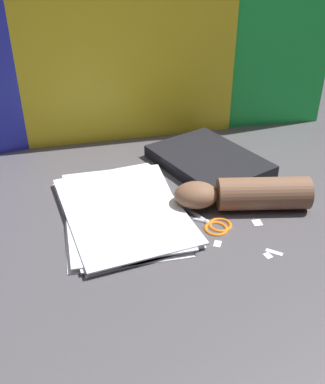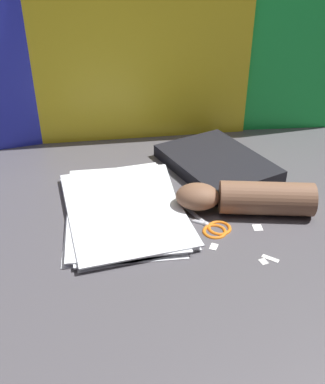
# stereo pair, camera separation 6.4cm
# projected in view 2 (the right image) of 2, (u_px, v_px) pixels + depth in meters

# --- Properties ---
(ground_plane) EXTENTS (6.00, 6.00, 0.00)m
(ground_plane) POSITION_uv_depth(u_px,v_px,m) (147.00, 235.00, 0.84)
(ground_plane) COLOR #4C494F
(backdrop_panel_center) EXTENTS (0.62, 0.06, 0.43)m
(backdrop_panel_center) POSITION_uv_depth(u_px,v_px,m) (126.00, 56.00, 1.09)
(backdrop_panel_center) COLOR yellow
(backdrop_panel_center) RESTS_ON ground_plane
(backdrop_panel_right) EXTENTS (0.70, 0.10, 0.53)m
(backdrop_panel_right) POSITION_uv_depth(u_px,v_px,m) (217.00, 31.00, 1.11)
(backdrop_panel_right) COLOR green
(backdrop_panel_right) RESTS_ON ground_plane
(paper_stack) EXTENTS (0.25, 0.34, 0.02)m
(paper_stack) POSITION_uv_depth(u_px,v_px,m) (123.00, 208.00, 0.90)
(paper_stack) COLOR white
(paper_stack) RESTS_ON ground_plane
(book_closed) EXTENTS (0.26, 0.31, 0.03)m
(book_closed) POSITION_uv_depth(u_px,v_px,m) (217.00, 163.00, 1.05)
(book_closed) COLOR black
(book_closed) RESTS_ON ground_plane
(scissors) EXTENTS (0.14, 0.16, 0.01)m
(scissors) POSITION_uv_depth(u_px,v_px,m) (206.00, 222.00, 0.86)
(scissors) COLOR silver
(scissors) RESTS_ON ground_plane
(hand_forearm) EXTENTS (0.28, 0.13, 0.07)m
(hand_forearm) POSITION_uv_depth(u_px,v_px,m) (247.00, 198.00, 0.89)
(hand_forearm) COLOR brown
(hand_forearm) RESTS_ON ground_plane
(paper_scrap_near) EXTENTS (0.02, 0.02, 0.00)m
(paper_scrap_near) POSITION_uv_depth(u_px,v_px,m) (258.00, 227.00, 0.86)
(paper_scrap_near) COLOR white
(paper_scrap_near) RESTS_ON ground_plane
(paper_scrap_mid) EXTENTS (0.03, 0.03, 0.00)m
(paper_scrap_mid) POSITION_uv_depth(u_px,v_px,m) (270.00, 258.00, 0.78)
(paper_scrap_mid) COLOR white
(paper_scrap_mid) RESTS_ON ground_plane
(paper_scrap_far) EXTENTS (0.02, 0.02, 0.00)m
(paper_scrap_far) POSITION_uv_depth(u_px,v_px,m) (214.00, 246.00, 0.81)
(paper_scrap_far) COLOR white
(paper_scrap_far) RESTS_ON ground_plane
(paper_scrap_side) EXTENTS (0.01, 0.02, 0.00)m
(paper_scrap_side) POSITION_uv_depth(u_px,v_px,m) (263.00, 261.00, 0.77)
(paper_scrap_side) COLOR white
(paper_scrap_side) RESTS_ON ground_plane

